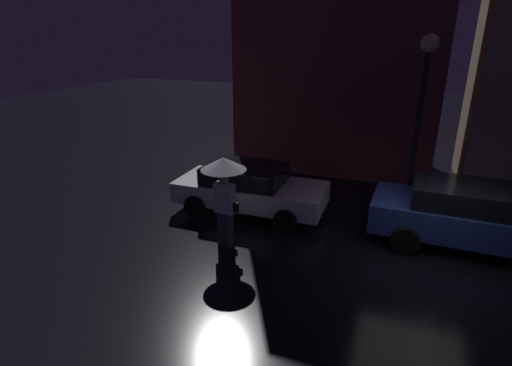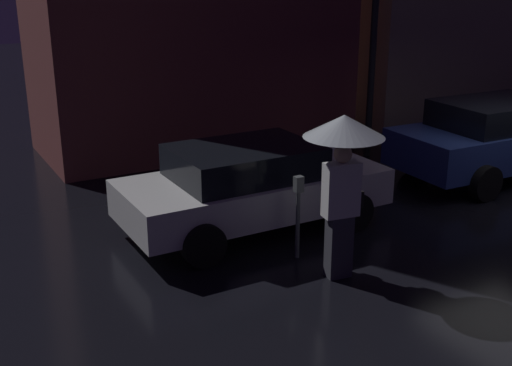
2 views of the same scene
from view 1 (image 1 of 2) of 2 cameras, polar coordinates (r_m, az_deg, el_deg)
name	(u,v)px [view 1 (image 1 of 2)]	position (r m, az deg, el deg)	size (l,w,h in m)	color
ground_plane	(424,267)	(9.51, 22.85, -10.98)	(60.00, 60.00, 0.00)	black
building_facade_left	(341,34)	(14.91, 12.00, 20.10)	(6.86, 3.00, 9.40)	brown
parked_car_white	(249,188)	(11.07, -0.98, -0.66)	(4.13, 1.96, 1.34)	silver
parked_car_blue	(469,215)	(10.48, 28.09, -4.05)	(4.43, 2.00, 1.51)	navy
pedestrian_with_umbrella	(224,179)	(8.93, -4.60, 0.55)	(1.02, 1.02, 2.18)	#383842
parking_meter	(232,204)	(9.96, -3.51, -2.96)	(0.12, 0.10, 1.20)	#4C5154
street_lamp_near	(424,83)	(12.01, 22.86, 12.99)	(0.48, 0.48, 4.73)	black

